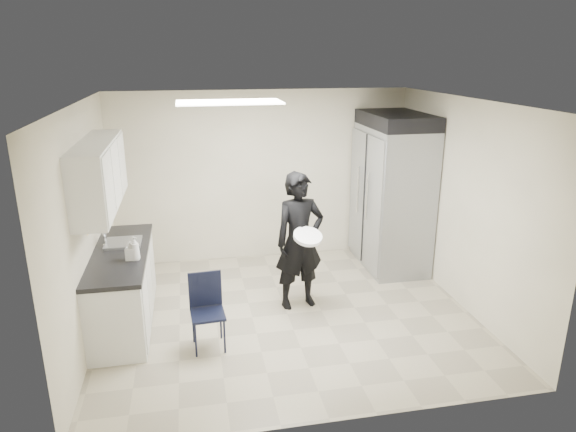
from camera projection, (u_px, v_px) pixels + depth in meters
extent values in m
plane|color=tan|center=(287.00, 314.00, 6.40)|extent=(4.50, 4.50, 0.00)
plane|color=silver|center=(287.00, 102.00, 5.61)|extent=(4.50, 4.50, 0.00)
plane|color=beige|center=(262.00, 176.00, 7.87)|extent=(4.50, 0.00, 4.50)
plane|color=beige|center=(85.00, 227.00, 5.59)|extent=(0.00, 4.00, 4.00)
plane|color=beige|center=(463.00, 204.00, 6.41)|extent=(0.00, 4.00, 4.00)
cube|color=white|center=(229.00, 102.00, 5.88)|extent=(1.20, 0.60, 0.02)
cube|color=silver|center=(123.00, 289.00, 6.10)|extent=(0.60, 1.90, 0.86)
cube|color=black|center=(119.00, 253.00, 5.96)|extent=(0.64, 1.95, 0.05)
cube|color=gray|center=(124.00, 247.00, 6.20)|extent=(0.42, 0.40, 0.14)
cylinder|color=silver|center=(105.00, 236.00, 6.12)|extent=(0.02, 0.02, 0.24)
cube|color=silver|center=(99.00, 175.00, 5.65)|extent=(0.35, 1.80, 0.75)
cube|color=black|center=(109.00, 171.00, 6.77)|extent=(0.22, 0.30, 0.35)
cube|color=yellow|center=(88.00, 231.00, 5.71)|extent=(0.00, 0.12, 0.07)
cube|color=yellow|center=(91.00, 228.00, 5.91)|extent=(0.00, 0.12, 0.07)
cube|color=gray|center=(392.00, 198.00, 7.61)|extent=(0.80, 1.35, 2.10)
cube|color=black|center=(397.00, 120.00, 7.26)|extent=(0.80, 1.35, 0.20)
cube|color=black|center=(208.00, 314.00, 5.56)|extent=(0.38, 0.38, 0.81)
imported|color=black|center=(299.00, 241.00, 6.38)|extent=(0.71, 0.54, 1.75)
cylinder|color=white|center=(308.00, 236.00, 6.12)|extent=(0.41, 0.41, 0.04)
imported|color=white|center=(135.00, 248.00, 5.67)|extent=(0.15, 0.15, 0.27)
imported|color=#A1A2AC|center=(130.00, 251.00, 5.68)|extent=(0.12, 0.12, 0.22)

